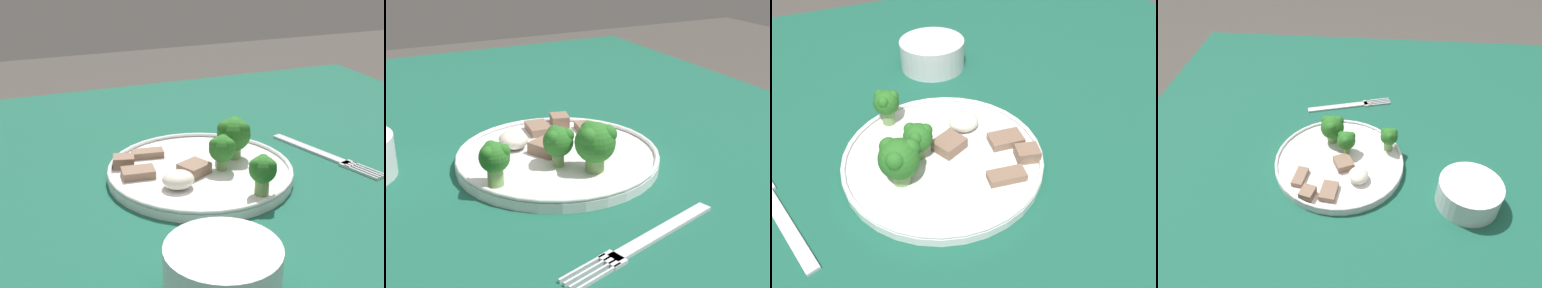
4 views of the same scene
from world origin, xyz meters
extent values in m
cube|color=#195642|center=(0.00, 0.00, 0.69)|extent=(1.30, 1.12, 0.03)
cylinder|color=brown|center=(0.59, -0.50, 0.34)|extent=(0.06, 0.06, 0.67)
cylinder|color=white|center=(-0.06, -0.06, 0.71)|extent=(0.27, 0.27, 0.01)
torus|color=white|center=(-0.06, -0.06, 0.72)|extent=(0.27, 0.27, 0.01)
cube|color=silver|center=(-0.26, -0.09, 0.70)|extent=(0.06, 0.15, 0.00)
cube|color=silver|center=(-0.28, -0.02, 0.70)|extent=(0.03, 0.02, 0.00)
cube|color=silver|center=(-0.28, 0.01, 0.70)|extent=(0.02, 0.06, 0.00)
cube|color=silver|center=(-0.29, 0.01, 0.70)|extent=(0.02, 0.06, 0.00)
cube|color=silver|center=(-0.29, 0.01, 0.70)|extent=(0.02, 0.06, 0.00)
cube|color=silver|center=(-0.30, 0.01, 0.70)|extent=(0.02, 0.06, 0.00)
cylinder|color=#709E56|center=(-0.09, -0.05, 0.72)|extent=(0.01, 0.01, 0.02)
sphere|color=#286B23|center=(-0.09, -0.05, 0.74)|extent=(0.04, 0.04, 0.04)
sphere|color=#286B23|center=(-0.07, -0.05, 0.75)|extent=(0.02, 0.02, 0.02)
sphere|color=#286B23|center=(-0.09, -0.04, 0.75)|extent=(0.02, 0.02, 0.02)
sphere|color=#286B23|center=(-0.09, -0.06, 0.75)|extent=(0.02, 0.02, 0.02)
cylinder|color=#709E56|center=(-0.10, 0.04, 0.72)|extent=(0.02, 0.02, 0.02)
sphere|color=#286B23|center=(-0.10, 0.04, 0.75)|extent=(0.04, 0.04, 0.04)
sphere|color=#286B23|center=(-0.09, 0.04, 0.76)|extent=(0.02, 0.02, 0.02)
sphere|color=#286B23|center=(-0.11, 0.05, 0.76)|extent=(0.02, 0.02, 0.02)
sphere|color=#286B23|center=(-0.11, 0.03, 0.76)|extent=(0.02, 0.02, 0.02)
cylinder|color=#709E56|center=(-0.12, -0.08, 0.72)|extent=(0.02, 0.02, 0.02)
sphere|color=#286B23|center=(-0.12, -0.08, 0.75)|extent=(0.05, 0.05, 0.05)
sphere|color=#286B23|center=(-0.10, -0.08, 0.76)|extent=(0.02, 0.02, 0.02)
sphere|color=#286B23|center=(-0.13, -0.07, 0.76)|extent=(0.02, 0.02, 0.02)
sphere|color=#286B23|center=(-0.13, -0.10, 0.76)|extent=(0.02, 0.02, 0.02)
cube|color=#846651|center=(0.04, -0.11, 0.72)|extent=(0.04, 0.03, 0.02)
cube|color=#846651|center=(0.03, -0.07, 0.72)|extent=(0.05, 0.04, 0.01)
cube|color=#846651|center=(-0.04, -0.05, 0.72)|extent=(0.05, 0.05, 0.02)
cube|color=#846651|center=(0.00, -0.13, 0.72)|extent=(0.05, 0.03, 0.01)
ellipsoid|color=silver|center=(-0.01, -0.02, 0.72)|extent=(0.04, 0.04, 0.02)
camera|label=1|loc=(0.21, 0.58, 1.04)|focal=50.00mm
camera|label=2|loc=(-0.64, 0.20, 1.00)|focal=50.00mm
camera|label=3|loc=(-0.18, -0.41, 1.05)|focal=35.00mm
camera|label=4|loc=(0.50, 0.01, 1.26)|focal=35.00mm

